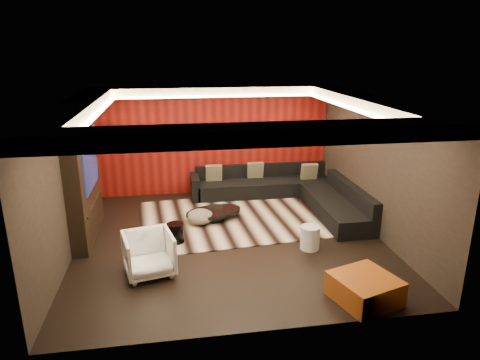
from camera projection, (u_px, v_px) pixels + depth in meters
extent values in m
cube|color=black|center=(230.00, 239.00, 8.70)|extent=(6.00, 6.00, 0.02)
cube|color=silver|center=(229.00, 99.00, 7.85)|extent=(6.00, 6.00, 0.02)
cube|color=black|center=(214.00, 140.00, 11.11)|extent=(6.00, 0.02, 2.80)
cube|color=black|center=(67.00, 180.00, 7.82)|extent=(0.02, 6.00, 2.80)
cube|color=black|center=(375.00, 166.00, 8.74)|extent=(0.02, 6.00, 2.80)
cube|color=#6B0C0A|center=(214.00, 141.00, 11.07)|extent=(5.98, 0.05, 2.78)
cube|color=silver|center=(214.00, 91.00, 10.43)|extent=(6.00, 0.60, 0.22)
cube|color=silver|center=(258.00, 134.00, 5.35)|extent=(6.00, 0.60, 0.22)
cube|color=silver|center=(76.00, 109.00, 7.48)|extent=(0.60, 4.80, 0.22)
cube|color=silver|center=(367.00, 103.00, 8.30)|extent=(0.60, 4.80, 0.22)
cube|color=#FFD899|center=(216.00, 96.00, 10.14)|extent=(4.80, 0.08, 0.04)
cube|color=#FFD899|center=(253.00, 136.00, 5.69)|extent=(4.80, 0.08, 0.04)
cube|color=#FFD899|center=(97.00, 114.00, 7.56)|extent=(0.08, 4.80, 0.04)
cube|color=#FFD899|center=(350.00, 108.00, 8.28)|extent=(0.08, 4.80, 0.04)
cube|color=black|center=(84.00, 185.00, 8.50)|extent=(0.30, 2.00, 2.20)
cube|color=black|center=(90.00, 168.00, 8.42)|extent=(0.04, 1.30, 0.80)
cube|color=black|center=(94.00, 204.00, 8.64)|extent=(0.04, 1.60, 0.04)
cube|color=beige|center=(229.00, 218.00, 9.69)|extent=(4.24, 3.32, 0.02)
cylinder|color=black|center=(214.00, 215.00, 9.56)|extent=(1.60, 1.60, 0.21)
cylinder|color=black|center=(176.00, 233.00, 8.45)|extent=(0.38, 0.38, 0.39)
ellipsoid|color=beige|center=(200.00, 217.00, 9.34)|extent=(0.67, 0.67, 0.32)
cylinder|color=silver|center=(310.00, 238.00, 8.20)|extent=(0.39, 0.39, 0.46)
cube|color=#8E4112|center=(365.00, 289.00, 6.55)|extent=(1.10, 1.10, 0.39)
imported|color=white|center=(149.00, 254.00, 7.25)|extent=(0.96, 0.98, 0.74)
cube|color=black|center=(264.00, 187.00, 11.23)|extent=(3.50, 0.90, 0.40)
cube|color=black|center=(261.00, 170.00, 11.45)|extent=(3.50, 0.20, 0.35)
cube|color=black|center=(336.00, 208.00, 9.78)|extent=(0.90, 2.60, 0.40)
cube|color=black|center=(351.00, 192.00, 9.72)|extent=(0.20, 2.60, 0.35)
cube|color=black|center=(195.00, 187.00, 10.92)|extent=(0.20, 0.90, 0.60)
cube|color=beige|center=(309.00, 171.00, 11.13)|extent=(0.42, 0.20, 0.44)
cube|color=beige|center=(214.00, 173.00, 11.00)|extent=(0.42, 0.20, 0.44)
cube|color=beige|center=(255.00, 170.00, 11.26)|extent=(0.42, 0.20, 0.44)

